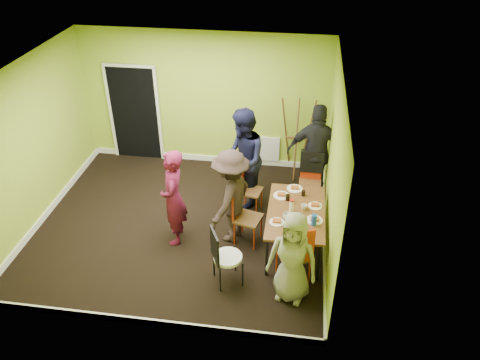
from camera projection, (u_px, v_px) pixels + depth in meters
The scene contains 28 objects.
ground at pixel (182, 224), 8.30m from camera, with size 5.00×5.00×0.00m, color black.
room_walls at pixel (177, 176), 7.80m from camera, with size 5.04×4.54×2.82m.
dining_table at pixel (296, 214), 7.40m from camera, with size 0.90×1.50×0.75m.
chair_left_far at pixel (247, 186), 8.40m from camera, with size 0.44×0.44×0.91m.
chair_left_near at pixel (244, 213), 7.66m from camera, with size 0.50×0.50×0.99m.
chair_back_end at pixel (311, 167), 8.53m from camera, with size 0.42×0.50×1.02m.
chair_front_end at pixel (296, 252), 6.78m from camera, with size 0.58×0.58×1.09m.
chair_bentwood at pixel (223, 254), 6.83m from camera, with size 0.52×0.51×0.99m.
easel at pixel (297, 137), 9.30m from camera, with size 0.68×0.63×1.69m.
plate_near_left at pixel (281, 196), 7.72m from camera, with size 0.27×0.27×0.01m, color white.
plate_near_right at pixel (277, 222), 7.13m from camera, with size 0.23×0.23×0.01m, color white.
plate_far_back at pixel (295, 189), 7.89m from camera, with size 0.27×0.27×0.01m, color white.
plate_far_front at pixel (295, 231), 6.95m from camera, with size 0.22×0.22×0.01m, color white.
plate_wall_back at pixel (315, 206), 7.48m from camera, with size 0.23×0.23×0.01m, color white.
plate_wall_front at pixel (314, 220), 7.17m from camera, with size 0.26×0.26×0.01m, color white.
thermos at pixel (291, 207), 7.28m from camera, with size 0.07×0.07×0.22m, color white.
blue_bottle at pixel (314, 220), 7.04m from camera, with size 0.08×0.08×0.18m, color #1746AC.
orange_bottle at pixel (293, 201), 7.54m from camera, with size 0.03×0.03×0.08m, color red.
glass_mid at pixel (288, 197), 7.60m from camera, with size 0.07×0.07×0.10m, color black.
glass_back at pixel (303, 193), 7.71m from camera, with size 0.06×0.06×0.10m, color black.
glass_front at pixel (300, 227), 6.97m from camera, with size 0.06×0.06×0.09m, color black.
cup_a at pixel (287, 216), 7.18m from camera, with size 0.13×0.13×0.10m, color white.
cup_b at pixel (304, 207), 7.39m from camera, with size 0.09×0.09×0.09m, color white.
person_standing at pixel (173, 198), 7.51m from camera, with size 0.62×0.40×1.69m, color #560E2B.
person_left_far at pixel (243, 160), 8.32m from camera, with size 0.92×0.72×1.90m, color black.
person_left_near at pixel (231, 197), 7.55m from camera, with size 1.08×0.62×1.67m, color black.
person_back_end at pixel (317, 152), 8.56m from camera, with size 1.10×0.46×1.88m, color black.
person_front_end at pixel (293, 258), 6.50m from camera, with size 0.71×0.47×1.46m, color gray.
Camera 1 is at (1.94, -6.32, 5.19)m, focal length 35.00 mm.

